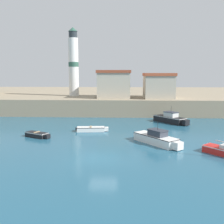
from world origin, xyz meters
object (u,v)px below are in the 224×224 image
Objects in this scene: dinghy_white_1 at (92,129)px; dinghy_black_2 at (37,135)px; motorboat_white_5 at (157,138)px; harbor_shed_mid_row at (114,84)px; lighthouse at (74,63)px; motorboat_black_3 at (171,119)px; harbor_shed_far_end at (158,85)px.

dinghy_white_1 is 1.29× the size of dinghy_black_2.
harbor_shed_mid_row is (-5.28, 21.19, 4.83)m from motorboat_white_5.
lighthouse reaches higher than harbor_shed_mid_row.
motorboat_white_5 is (13.52, -2.31, 0.28)m from dinghy_black_2.
dinghy_white_1 reaches higher than dinghy_black_2.
harbor_shed_mid_row is (8.00, -3.09, -3.85)m from lighthouse.
dinghy_black_2 is 0.61× the size of motorboat_black_3.
motorboat_white_5 is 29.00m from lighthouse.
motorboat_white_5 is 0.41× the size of lighthouse.
dinghy_white_1 is 16.53m from harbor_shed_mid_row.
dinghy_black_2 is 0.25× the size of lighthouse.
harbor_shed_far_end is at bearing 82.46° from motorboat_white_5.
dinghy_black_2 is (-5.94, -3.33, -0.01)m from dinghy_white_1.
motorboat_black_3 is 0.41× the size of lighthouse.
harbor_shed_mid_row reaches higher than dinghy_black_2.
harbor_shed_far_end is at bearing -13.22° from lighthouse.
dinghy_white_1 is 0.65× the size of harbor_shed_mid_row.
motorboat_black_3 is at bearing 29.34° from dinghy_black_2.
dinghy_black_2 is 21.22m from harbor_shed_mid_row.
motorboat_white_5 is at bearing -76.00° from harbor_shed_mid_row.
dinghy_black_2 is at bearing -150.75° from dinghy_white_1.
harbor_shed_mid_row is (2.30, 15.55, 5.10)m from dinghy_white_1.
harbor_shed_far_end is at bearing -4.78° from harbor_shed_mid_row.
lighthouse is 2.03× the size of harbor_shed_mid_row.
motorboat_black_3 is at bearing 29.38° from dinghy_white_1.
dinghy_black_2 is 0.51× the size of harbor_shed_mid_row.
lighthouse reaches higher than dinghy_black_2.
motorboat_black_3 is 0.84× the size of harbor_shed_far_end.
dinghy_black_2 is 24.87m from harbor_shed_far_end.
motorboat_black_3 is at bearing 73.54° from motorboat_white_5.
harbor_shed_mid_row is at bearing 104.00° from motorboat_white_5.
dinghy_white_1 is 0.78× the size of motorboat_white_5.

